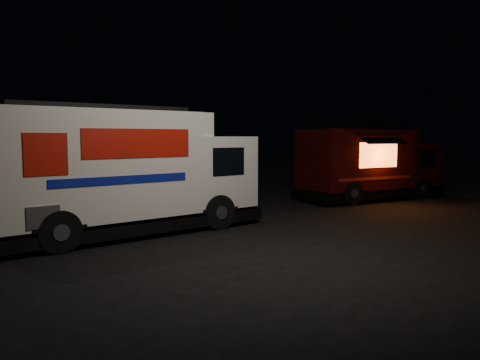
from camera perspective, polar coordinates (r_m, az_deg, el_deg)
name	(u,v)px	position (r m, az deg, el deg)	size (l,w,h in m)	color
ground	(238,229)	(12.72, -0.20, -5.98)	(80.00, 80.00, 0.00)	black
white_truck	(130,171)	(12.40, -13.30, 1.12)	(7.12, 2.43, 3.23)	silver
red_truck	(371,163)	(19.36, 15.66, 2.01)	(6.19, 2.28, 2.88)	#3A0D0A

